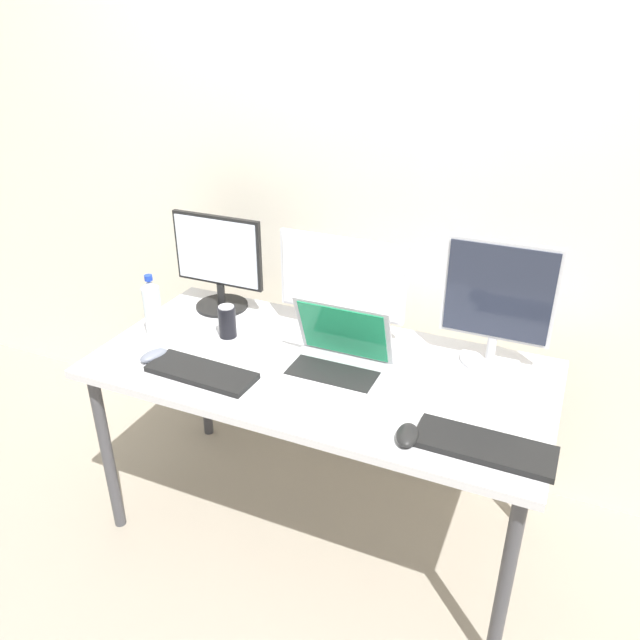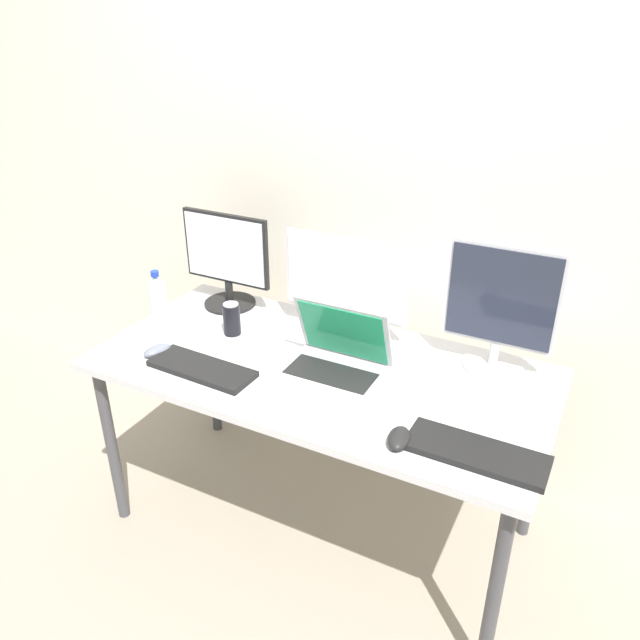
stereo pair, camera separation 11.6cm
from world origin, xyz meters
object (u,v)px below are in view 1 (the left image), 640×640
Objects in this scene: monitor_center at (341,283)px; water_bottle at (153,310)px; keyboard_main at (484,446)px; mouse_by_keyboard at (407,435)px; work_desk at (320,381)px; keyboard_aux at (202,372)px; monitor_left at (218,261)px; monitor_right at (498,302)px; soda_can_near_keyboard at (227,321)px; laptop_silver at (338,357)px; mouse_by_laptop at (154,355)px.

monitor_center reaches higher than water_bottle.
water_bottle is (-1.26, 0.16, 0.11)m from keyboard_main.
water_bottle is (-1.04, 0.21, 0.10)m from mouse_by_keyboard.
work_desk is 0.68m from water_bottle.
monitor_center is 1.28× the size of keyboard_aux.
monitor_left is 1.10m from monitor_right.
monitor_right is 0.55m from keyboard_main.
work_desk is at bearing -8.10° from soda_can_near_keyboard.
soda_can_near_keyboard is at bearing -151.83° from monitor_center.
mouse_by_keyboard is (-0.21, -0.05, 0.01)m from keyboard_main.
keyboard_aux is 0.74m from mouse_by_keyboard.
monitor_center is 1.44× the size of laptop_silver.
monitor_center is 0.71m from mouse_by_keyboard.
water_bottle is at bearing -153.12° from soda_can_near_keyboard.
monitor_center is 1.24× the size of keyboard_main.
monitor_left reaches higher than mouse_by_keyboard.
monitor_left is at bearing 156.48° from laptop_silver.
keyboard_aux is 0.29m from soda_can_near_keyboard.
mouse_by_keyboard is at bearing 13.68° from mouse_by_laptop.
monitor_center reaches higher than soda_can_near_keyboard.
monitor_center is 0.45m from soda_can_near_keyboard.
mouse_by_laptop is 0.19m from water_bottle.
work_desk is at bearing -25.20° from monitor_left.
water_bottle is at bearing 173.12° from keyboard_main.
monitor_right is at bearing 31.09° from keyboard_aux.
monitor_left is 3.62× the size of mouse_by_laptop.
monitor_right is (0.56, 0.01, 0.03)m from monitor_center.
monitor_left is 0.35m from water_bottle.
soda_can_near_keyboard is at bearing 171.81° from laptop_silver.
work_desk is at bearing 37.95° from mouse_by_laptop.
laptop_silver is at bearing 131.94° from mouse_by_keyboard.
monitor_left is at bearing 109.15° from mouse_by_laptop.
mouse_by_keyboard is 0.87× the size of soda_can_near_keyboard.
monitor_left is 0.53m from monitor_center.
monitor_right is 1.21m from mouse_by_laptop.
keyboard_main is at bearing -22.00° from laptop_silver.
laptop_silver is 3.09× the size of mouse_by_keyboard.
monitor_center is (-0.03, 0.26, 0.27)m from work_desk.
monitor_right reaches higher than work_desk.
keyboard_aux is 0.21m from mouse_by_laptop.
water_bottle reaches higher than soda_can_near_keyboard.
monitor_right reaches higher than mouse_by_keyboard.
monitor_right reaches higher than laptop_silver.
mouse_by_laptop is (-1.09, -0.46, -0.22)m from monitor_right.
mouse_by_keyboard reaches higher than keyboard_aux.
monitor_left is 0.30m from soda_can_near_keyboard.
keyboard_main is at bearing 1.59° from keyboard_aux.
water_bottle is (-0.65, -0.06, 0.18)m from work_desk.
monitor_center reaches higher than mouse_by_laptop.
keyboard_aux is at bearing -147.86° from work_desk.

